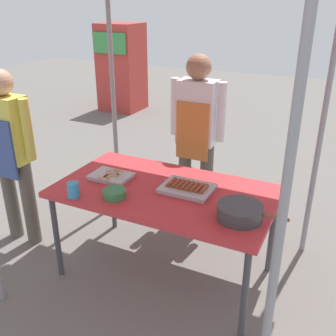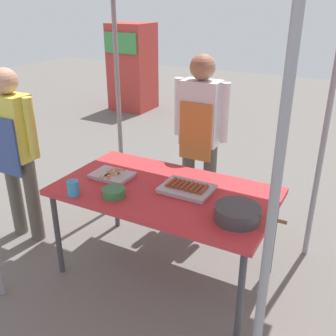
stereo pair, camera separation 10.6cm
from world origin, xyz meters
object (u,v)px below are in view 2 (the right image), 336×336
at_px(tray_meat_skewers, 112,175).
at_px(condiment_bowl, 114,193).
at_px(cooking_wok, 238,213).
at_px(stall_table, 165,195).
at_px(customer_nearby, 15,144).
at_px(tray_grilled_sausages, 187,188).
at_px(drink_cup_near_edge, 73,188).
at_px(neighbor_stall_left, 132,67).
at_px(vendor_woman, 200,129).

height_order(tray_meat_skewers, condiment_bowl, condiment_bowl).
height_order(cooking_wok, condiment_bowl, cooking_wok).
bearing_deg(stall_table, customer_nearby, -174.44).
xyz_separation_m(cooking_wok, customer_nearby, (-1.98, 0.03, 0.10)).
height_order(stall_table, cooking_wok, cooking_wok).
bearing_deg(stall_table, tray_grilled_sausages, 18.07).
relative_size(cooking_wok, drink_cup_near_edge, 4.06).
bearing_deg(tray_grilled_sausages, customer_nearby, -173.12).
distance_m(condiment_bowl, customer_nearby, 1.12).
relative_size(drink_cup_near_edge, neighbor_stall_left, 0.07).
xyz_separation_m(tray_grilled_sausages, vendor_woman, (-0.25, 0.79, 0.18)).
distance_m(tray_grilled_sausages, vendor_woman, 0.85).
bearing_deg(vendor_woman, neighbor_stall_left, -48.84).
xyz_separation_m(cooking_wok, neighbor_stall_left, (-3.57, 4.28, 0.00)).
relative_size(condiment_bowl, customer_nearby, 0.11).
bearing_deg(customer_nearby, stall_table, 5.56).
distance_m(drink_cup_near_edge, neighbor_stall_left, 5.13).
height_order(vendor_woman, customer_nearby, vendor_woman).
distance_m(stall_table, vendor_woman, 0.88).
bearing_deg(tray_meat_skewers, condiment_bowl, -52.13).
distance_m(stall_table, neighbor_stall_left, 5.07).
xyz_separation_m(drink_cup_near_edge, vendor_woman, (0.43, 1.23, 0.15)).
height_order(tray_meat_skewers, vendor_woman, vendor_woman).
bearing_deg(vendor_woman, drink_cup_near_edge, 70.88).
xyz_separation_m(condiment_bowl, customer_nearby, (-1.11, 0.13, 0.13)).
height_order(vendor_woman, neighbor_stall_left, vendor_woman).
bearing_deg(vendor_woman, tray_meat_skewers, 66.99).
bearing_deg(vendor_woman, tray_grilled_sausages, 107.68).
bearing_deg(stall_table, tray_meat_skewers, -178.00).
distance_m(cooking_wok, condiment_bowl, 0.88).
distance_m(tray_grilled_sausages, customer_nearby, 1.54).
bearing_deg(cooking_wok, customer_nearby, 179.17).
bearing_deg(customer_nearby, condiment_bowl, -6.93).
xyz_separation_m(stall_table, tray_grilled_sausages, (0.15, 0.05, 0.07)).
relative_size(condiment_bowl, drink_cup_near_edge, 1.49).
height_order(stall_table, drink_cup_near_edge, drink_cup_near_edge).
height_order(stall_table, neighbor_stall_left, neighbor_stall_left).
bearing_deg(vendor_woman, stall_table, 96.57).
bearing_deg(tray_grilled_sausages, cooking_wok, -25.03).
distance_m(tray_meat_skewers, neighbor_stall_left, 4.83).
height_order(stall_table, customer_nearby, customer_nearby).
distance_m(drink_cup_near_edge, customer_nearby, 0.89).
bearing_deg(drink_cup_near_edge, tray_grilled_sausages, 33.06).
height_order(stall_table, condiment_bowl, condiment_bowl).
xyz_separation_m(tray_meat_skewers, vendor_woman, (0.36, 0.86, 0.19)).
xyz_separation_m(condiment_bowl, drink_cup_near_edge, (-0.26, -0.12, 0.03)).
height_order(condiment_bowl, vendor_woman, vendor_woman).
bearing_deg(tray_meat_skewers, drink_cup_near_edge, -99.59).
height_order(tray_grilled_sausages, vendor_woman, vendor_woman).
bearing_deg(condiment_bowl, cooking_wok, 6.91).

